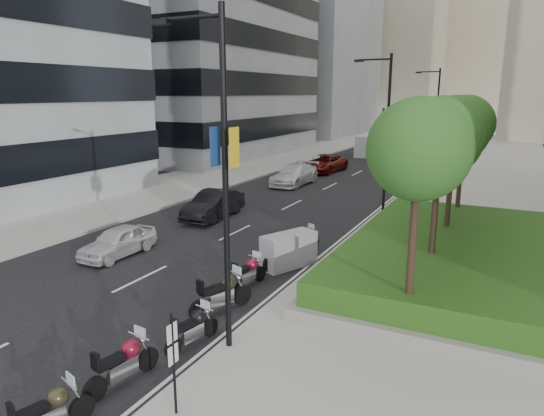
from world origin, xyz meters
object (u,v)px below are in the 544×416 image
Objects in this scene: lamp_post_2 at (435,114)px; motorcycle_5 at (289,251)px; lamp_post_0 at (220,168)px; parking_sign at (173,359)px; motorcycle_2 at (193,328)px; motorcycle_0 at (49,412)px; car_b at (213,205)px; motorcycle_4 at (248,273)px; car_a at (118,241)px; lamp_post_1 at (385,127)px; motorcycle_3 at (222,293)px; car_d at (324,163)px; delivery_van at (370,146)px; motorcycle_1 at (124,362)px; car_c at (294,175)px; motorcycle_6 at (303,239)px.

motorcycle_5 is (-1.12, -28.32, -4.36)m from lamp_post_2.
lamp_post_0 is at bearing -90.00° from lamp_post_2.
parking_sign is at bearing -89.01° from lamp_post_2.
parking_sign reaches higher than motorcycle_2.
parking_sign reaches higher than motorcycle_0.
car_b is at bearing 120.70° from parking_sign.
car_a reaches higher than motorcycle_4.
lamp_post_0 is at bearing -90.00° from lamp_post_1.
motorcycle_2 is at bearing -32.97° from car_a.
motorcycle_4 is (-1.58, -12.87, -4.51)m from lamp_post_1.
car_d is (-7.17, 28.30, 0.13)m from motorcycle_3.
car_a is 38.58m from delivery_van.
lamp_post_1 is at bearing 18.05° from motorcycle_5.
motorcycle_5 reaches higher than motorcycle_1.
motorcycle_4 is (-0.22, 8.70, 0.02)m from motorcycle_0.
motorcycle_1 is 33.56m from car_d.
car_a is (-7.06, 2.71, 0.00)m from motorcycle_3.
car_b is (-7.35, 12.18, 0.25)m from motorcycle_2.
motorcycle_4 is at bearing 110.93° from lamp_post_0.
car_c is (-6.78, 19.29, 0.23)m from motorcycle_4.
lamp_post_2 is 3.60× the size of motorcycle_5.
motorcycle_3 is 2.19m from motorcycle_4.
car_c is (-8.36, 6.43, -4.28)m from lamp_post_1.
car_b is 0.85× the size of car_d.
car_b reaches higher than motorcycle_3.
car_b is (-7.11, 5.28, 0.07)m from motorcycle_5.
lamp_post_0 reaches higher than car_b.
lamp_post_1 is at bearing 27.82° from car_b.
delivery_van is (-7.99, 8.25, -3.98)m from lamp_post_2.
motorcycle_6 is at bearing 16.89° from motorcycle_0.
motorcycle_3 is 22.60m from car_c.
car_c is (-8.36, -11.57, -4.28)m from lamp_post_2.
motorcycle_6 is (-1.43, -8.13, -4.53)m from lamp_post_1.
motorcycle_6 is 0.35× the size of car_c.
car_b is (-6.65, 7.83, 0.22)m from motorcycle_4.
car_a is at bearing 53.73° from motorcycle_0.
motorcycle_6 is 16.12m from car_c.
motorcycle_2 is 9.11m from motorcycle_6.
car_d is at bearing 41.54° from motorcycle_5.
car_d reaches higher than motorcycle_6.
motorcycle_1 reaches higher than motorcycle_4.
motorcycle_1 is at bearing -84.32° from delivery_van.
lamp_post_0 is at bearing 0.05° from motorcycle_0.
motorcycle_5 reaches higher than motorcycle_2.
lamp_post_1 is 1.60× the size of delivery_van.
motorcycle_4 is at bearing 18.06° from motorcycle_0.
lamp_post_1 reaches higher than motorcycle_3.
car_b reaches higher than motorcycle_2.
motorcycle_3 is at bearing -94.92° from lamp_post_1.
car_a is at bearing 139.58° from parking_sign.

